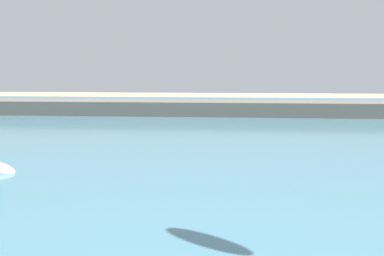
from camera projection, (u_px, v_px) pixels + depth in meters
The scene contains 2 objects.
sea at pixel (222, 124), 57.84m from camera, with size 220.00×100.74×0.06m, color teal.
palm_headland at pixel (261, 88), 67.29m from camera, with size 94.51×6.36×13.34m.
Camera 1 is at (2.58, 2.78, 6.08)m, focal length 51.19 mm.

